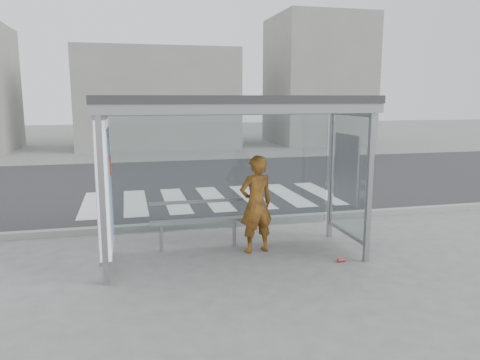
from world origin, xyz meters
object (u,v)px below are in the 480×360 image
at_px(bus_shelter, 210,137).
at_px(bench, 198,220).
at_px(person, 256,204).
at_px(soda_can, 341,260).

distance_m(bus_shelter, bench, 1.57).
xyz_separation_m(person, bench, (-0.93, 0.39, -0.32)).
height_order(bench, soda_can, bench).
bearing_deg(bus_shelter, bench, 104.76).
relative_size(person, bench, 1.01).
bearing_deg(bus_shelter, soda_can, -19.48).
xyz_separation_m(bus_shelter, soda_can, (1.98, -0.70, -1.95)).
relative_size(bus_shelter, bench, 2.60).
relative_size(bus_shelter, person, 2.57).
bearing_deg(person, bench, -34.75).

